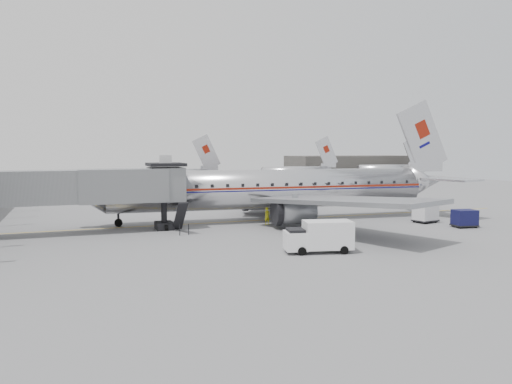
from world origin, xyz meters
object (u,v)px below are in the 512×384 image
at_px(airliner, 278,189).
at_px(service_van, 319,236).
at_px(baggage_cart_white, 425,213).
at_px(baggage_cart_navy, 465,218).
at_px(ramp_worker, 267,216).

xyz_separation_m(airliner, service_van, (-3.63, -16.74, -2.14)).
height_order(airliner, baggage_cart_white, airliner).
bearing_deg(airliner, baggage_cart_navy, -32.05).
distance_m(baggage_cart_white, ramp_worker, 16.62).
distance_m(baggage_cart_navy, ramp_worker, 19.44).
height_order(baggage_cart_white, ramp_worker, baggage_cart_white).
relative_size(airliner, service_van, 8.02).
xyz_separation_m(airliner, ramp_worker, (-2.24, -2.58, -2.51)).
bearing_deg(service_van, airliner, 90.14).
bearing_deg(baggage_cart_navy, baggage_cart_white, 119.08).
bearing_deg(airliner, baggage_cart_white, -23.45).
bearing_deg(service_van, baggage_cart_navy, 29.19).
height_order(airliner, service_van, airliner).
height_order(airliner, ramp_worker, airliner).
bearing_deg(baggage_cart_navy, airliner, 152.31).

